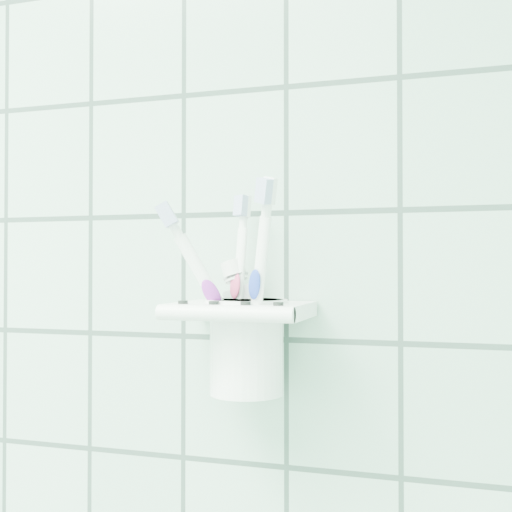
{
  "coord_description": "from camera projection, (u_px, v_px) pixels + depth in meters",
  "views": [
    {
      "loc": [
        0.83,
        0.58,
        1.32
      ],
      "look_at": [
        0.67,
        1.1,
        1.33
      ],
      "focal_mm": 45.0,
      "sensor_mm": 36.0,
      "label": 1
    }
  ],
  "objects": [
    {
      "name": "cup",
      "position": [
        247.0,
        342.0,
        0.61
      ],
      "size": [
        0.08,
        0.08,
        0.09
      ],
      "color": "white",
      "rests_on": "holder_bracket"
    },
    {
      "name": "toothbrush_orange",
      "position": [
        248.0,
        281.0,
        0.59
      ],
      "size": [
        0.04,
        0.05,
        0.19
      ],
      "rotation": [
        0.11,
        0.25,
        -0.47
      ],
      "color": "white",
      "rests_on": "cup"
    },
    {
      "name": "holder_bracket",
      "position": [
        242.0,
        312.0,
        0.6
      ],
      "size": [
        0.13,
        0.1,
        0.04
      ],
      "color": "white",
      "rests_on": "wall_back"
    },
    {
      "name": "toothbrush_blue",
      "position": [
        231.0,
        287.0,
        0.61
      ],
      "size": [
        0.02,
        0.04,
        0.18
      ],
      "rotation": [
        -0.13,
        -0.03,
        -0.45
      ],
      "color": "white",
      "rests_on": "cup"
    },
    {
      "name": "toothpaste_tube",
      "position": [
        263.0,
        310.0,
        0.61
      ],
      "size": [
        0.06,
        0.03,
        0.13
      ],
      "rotation": [
        -0.07,
        -0.32,
        -0.12
      ],
      "color": "silver",
      "rests_on": "cup"
    },
    {
      "name": "toothbrush_pink",
      "position": [
        264.0,
        281.0,
        0.6
      ],
      "size": [
        0.09,
        0.04,
        0.19
      ],
      "rotation": [
        0.02,
        -0.52,
        0.3
      ],
      "color": "white",
      "rests_on": "cup"
    }
  ]
}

